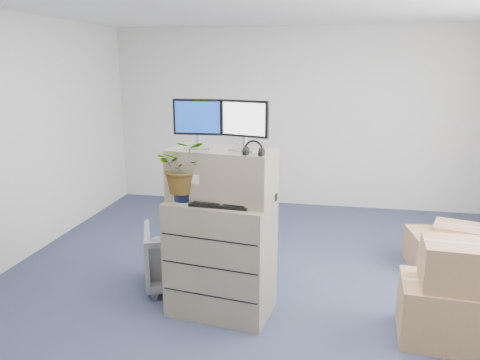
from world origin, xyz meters
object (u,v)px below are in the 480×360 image
filing_cabinet_lower (221,257)px  water_bottle (235,187)px  monitor_left (198,121)px  office_chair (179,253)px  monitor_right (244,123)px  keyboard (221,204)px  potted_plant (183,174)px

filing_cabinet_lower → water_bottle: (0.13, 0.02, 0.67)m
filing_cabinet_lower → monitor_left: 1.25m
filing_cabinet_lower → office_chair: bearing=150.0°
filing_cabinet_lower → monitor_right: (0.21, 0.02, 1.23)m
monitor_right → office_chair: monitor_right is taller
filing_cabinet_lower → keyboard: keyboard is taller
water_bottle → office_chair: 1.16m
potted_plant → office_chair: size_ratio=0.81×
monitor_right → keyboard: (-0.18, -0.14, -0.68)m
monitor_left → filing_cabinet_lower: bearing=-15.6°
water_bottle → office_chair: water_bottle is taller
keyboard → office_chair: bearing=139.8°
filing_cabinet_lower → office_chair: size_ratio=1.51×
filing_cabinet_lower → office_chair: 0.72m
monitor_left → monitor_right: (0.41, -0.03, -0.00)m
monitor_right → water_bottle: size_ratio=1.59×
potted_plant → water_bottle: bearing=13.9°
monitor_right → water_bottle: monitor_right is taller
monitor_right → potted_plant: size_ratio=0.74×
monitor_right → water_bottle: 0.57m
monitor_right → potted_plant: (-0.52, -0.11, -0.44)m
monitor_left → monitor_right: size_ratio=1.02×
filing_cabinet_lower → water_bottle: water_bottle is taller
monitor_right → water_bottle: bearing=-163.8°
water_bottle → potted_plant: size_ratio=0.47×
monitor_left → water_bottle: monitor_left is taller
filing_cabinet_lower → potted_plant: (-0.31, -0.09, 0.79)m
monitor_left → keyboard: monitor_left is taller
monitor_left → monitor_right: 0.42m
monitor_left → keyboard: size_ratio=0.85×
monitor_right → office_chair: 1.65m
potted_plant → monitor_left: bearing=53.4°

